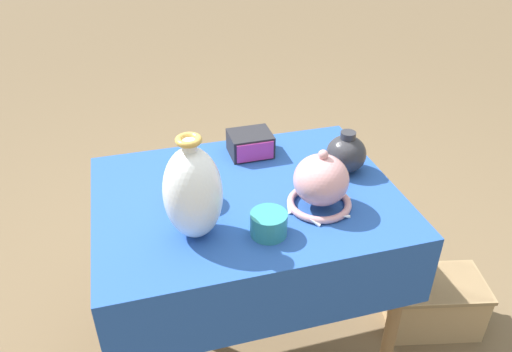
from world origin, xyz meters
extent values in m
plane|color=brown|center=(0.00, 0.00, 0.00)|extent=(14.00, 14.00, 0.00)
cylinder|color=olive|center=(0.41, -0.30, 0.34)|extent=(0.04, 0.04, 0.69)
cylinder|color=olive|center=(-0.41, 0.30, 0.34)|extent=(0.04, 0.04, 0.69)
cylinder|color=olive|center=(0.41, 0.30, 0.34)|extent=(0.04, 0.04, 0.69)
cube|color=olive|center=(0.00, 0.00, 0.70)|extent=(0.93, 0.70, 0.03)
cube|color=#234C9E|center=(0.00, 0.00, 0.72)|extent=(0.95, 0.72, 0.01)
cube|color=#234C9E|center=(0.00, -0.36, 0.60)|extent=(0.95, 0.01, 0.24)
ellipsoid|color=white|center=(-0.19, -0.15, 0.86)|extent=(0.16, 0.16, 0.27)
cylinder|color=white|center=(-0.19, -0.15, 1.01)|extent=(0.04, 0.04, 0.03)
torus|color=gold|center=(-0.19, -0.15, 1.02)|extent=(0.07, 0.07, 0.02)
torus|color=#D19399|center=(0.20, -0.12, 0.74)|extent=(0.20, 0.20, 0.02)
ellipsoid|color=#D19399|center=(0.20, -0.12, 0.82)|extent=(0.17, 0.17, 0.15)
sphere|color=#D19399|center=(0.20, -0.12, 0.91)|extent=(0.03, 0.03, 0.03)
cone|color=white|center=(0.29, -0.12, 0.74)|extent=(0.01, 0.04, 0.03)
cone|color=white|center=(0.25, -0.04, 0.74)|extent=(0.04, 0.03, 0.03)
cone|color=white|center=(0.15, -0.04, 0.74)|extent=(0.04, 0.03, 0.03)
cone|color=white|center=(0.10, -0.12, 0.74)|extent=(0.01, 0.04, 0.03)
cone|color=white|center=(0.15, -0.21, 0.74)|extent=(0.04, 0.03, 0.03)
cone|color=white|center=(0.25, -0.21, 0.74)|extent=(0.04, 0.03, 0.03)
cube|color=#232328|center=(0.08, 0.24, 0.77)|extent=(0.15, 0.12, 0.08)
cube|color=#B23384|center=(0.08, 0.18, 0.77)|extent=(0.13, 0.01, 0.07)
cylinder|color=teal|center=(0.01, -0.21, 0.76)|extent=(0.10, 0.10, 0.07)
ellipsoid|color=#2D2D33|center=(0.36, 0.05, 0.79)|extent=(0.13, 0.13, 0.13)
cylinder|color=#2D2D33|center=(0.36, 0.05, 0.86)|extent=(0.05, 0.05, 0.02)
cylinder|color=#BC6642|center=(-0.18, 0.01, 0.77)|extent=(0.10, 0.10, 0.09)
torus|color=#BC6642|center=(-0.18, 0.01, 0.81)|extent=(0.11, 0.11, 0.01)
cube|color=tan|center=(0.75, -0.09, 0.11)|extent=(0.39, 0.30, 0.23)
cube|color=#967953|center=(0.75, -0.09, 0.22)|extent=(0.41, 0.31, 0.02)
camera|label=1|loc=(-0.32, -1.26, 1.62)|focal=35.00mm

